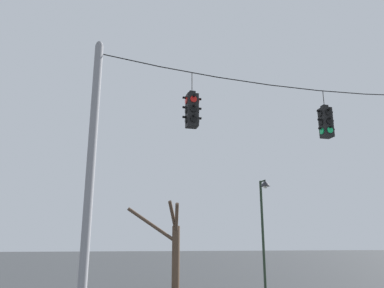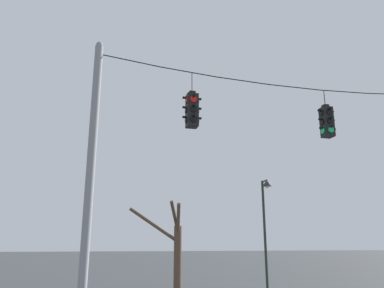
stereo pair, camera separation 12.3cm
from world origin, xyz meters
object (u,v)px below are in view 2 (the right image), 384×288
object	(u,v)px
utility_pole_left	(90,172)
traffic_light_near_left_pole	(192,110)
traffic_light_near_right_pole	(327,122)
bare_tree	(174,245)
street_lamp	(266,208)

from	to	relation	value
utility_pole_left	traffic_light_near_left_pole	size ratio (longest dim) A/B	4.41
traffic_light_near_right_pole	bare_tree	bearing A→B (deg)	115.66
traffic_light_near_right_pole	street_lamp	xyz separation A→B (m)	(0.51, 6.08, -2.27)
utility_pole_left	street_lamp	bearing A→B (deg)	37.54
utility_pole_left	traffic_light_near_right_pole	xyz separation A→B (m)	(7.39, 0.00, 2.01)
traffic_light_near_right_pole	bare_tree	size ratio (longest dim) A/B	0.42
utility_pole_left	traffic_light_near_right_pole	bearing A→B (deg)	0.00
utility_pole_left	traffic_light_near_right_pole	world-z (taller)	utility_pole_left
bare_tree	traffic_light_near_left_pole	bearing A→B (deg)	-97.73
utility_pole_left	street_lamp	distance (m)	9.98
traffic_light_near_left_pole	bare_tree	bearing A→B (deg)	82.27
utility_pole_left	bare_tree	xyz separation A→B (m)	(3.83, 7.43, -1.92)
traffic_light_near_right_pole	street_lamp	distance (m)	6.51
bare_tree	utility_pole_left	bearing A→B (deg)	-117.25
traffic_light_near_left_pole	street_lamp	bearing A→B (deg)	50.05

